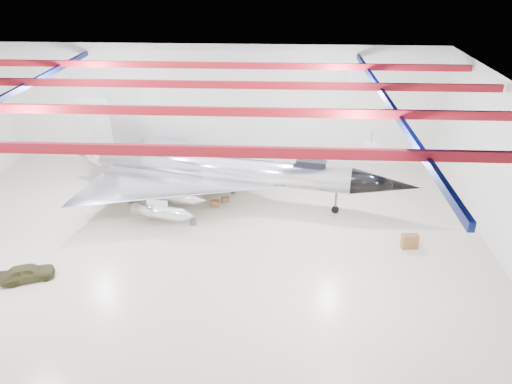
{
  "coord_description": "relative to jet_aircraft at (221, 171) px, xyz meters",
  "views": [
    {
      "loc": [
        5.5,
        -29.65,
        18.58
      ],
      "look_at": [
        3.81,
        2.0,
        3.01
      ],
      "focal_mm": 35.0,
      "sensor_mm": 36.0,
      "label": 1
    }
  ],
  "objects": [
    {
      "name": "desk",
      "position": [
        13.69,
        -6.56,
        -2.05
      ],
      "size": [
        1.16,
        0.67,
        1.02
      ],
      "primitive_type": "cube",
      "rotation": [
        0.0,
        0.0,
        0.11
      ],
      "color": "brown",
      "rests_on": "floor"
    },
    {
      "name": "toolbox_red",
      "position": [
        -4.42,
        0.43,
        -2.39
      ],
      "size": [
        0.56,
        0.5,
        0.33
      ],
      "primitive_type": "cube",
      "rotation": [
        0.0,
        0.0,
        0.28
      ],
      "color": "#A72910",
      "rests_on": "floor"
    },
    {
      "name": "ceiling",
      "position": [
        -0.77,
        -6.54,
        8.44
      ],
      "size": [
        40.0,
        40.0,
        0.0
      ],
      "primitive_type": "plane",
      "rotation": [
        3.14,
        0.0,
        0.0
      ],
      "color": "#0A0F38",
      "rests_on": "wall_back"
    },
    {
      "name": "parts_bin",
      "position": [
        -0.42,
        -1.08,
        -2.33
      ],
      "size": [
        0.67,
        0.54,
        0.47
      ],
      "primitive_type": "cube",
      "rotation": [
        0.0,
        0.0,
        0.01
      ],
      "color": "olive",
      "rests_on": "floor"
    },
    {
      "name": "jeep",
      "position": [
        -10.73,
        -11.56,
        -2.02
      ],
      "size": [
        3.4,
        2.39,
        1.07
      ],
      "primitive_type": "imported",
      "rotation": [
        0.0,
        0.0,
        1.97
      ],
      "color": "#393A1D",
      "rests_on": "floor"
    },
    {
      "name": "wall_right",
      "position": [
        19.23,
        -6.54,
        2.94
      ],
      "size": [
        0.0,
        30.0,
        30.0
      ],
      "primitive_type": "plane",
      "rotation": [
        1.57,
        0.0,
        -1.57
      ],
      "color": "silver",
      "rests_on": "floor"
    },
    {
      "name": "floor",
      "position": [
        -0.77,
        -6.54,
        -2.56
      ],
      "size": [
        40.0,
        40.0,
        0.0
      ],
      "primitive_type": "plane",
      "color": "beige",
      "rests_on": "ground"
    },
    {
      "name": "oil_barrel",
      "position": [
        0.35,
        -0.39,
        -2.35
      ],
      "size": [
        0.72,
        0.66,
        0.41
      ],
      "primitive_type": "cube",
      "rotation": [
        0.0,
        0.0,
        0.38
      ],
      "color": "olive",
      "rests_on": "floor"
    },
    {
      "name": "ceiling_structure",
      "position": [
        -0.77,
        -6.54,
        7.77
      ],
      "size": [
        39.5,
        29.5,
        1.08
      ],
      "color": "maroon",
      "rests_on": "ceiling"
    },
    {
      "name": "wall_back",
      "position": [
        -0.77,
        8.46,
        2.94
      ],
      "size": [
        40.0,
        0.0,
        40.0
      ],
      "primitive_type": "plane",
      "rotation": [
        1.57,
        0.0,
        0.0
      ],
      "color": "silver",
      "rests_on": "floor"
    },
    {
      "name": "crate_ply",
      "position": [
        -7.32,
        -0.81,
        -2.36
      ],
      "size": [
        0.71,
        0.65,
        0.4
      ],
      "primitive_type": "cube",
      "rotation": [
        0.0,
        0.0,
        0.41
      ],
      "color": "olive",
      "rests_on": "floor"
    },
    {
      "name": "jet_aircraft",
      "position": [
        0.0,
        0.0,
        0.0
      ],
      "size": [
        28.41,
        19.16,
        7.8
      ],
      "rotation": [
        0.0,
        0.0,
        -0.19
      ],
      "color": "silver",
      "rests_on": "floor"
    },
    {
      "name": "spares_box",
      "position": [
        0.81,
        1.29,
        -2.4
      ],
      "size": [
        0.4,
        0.4,
        0.32
      ],
      "primitive_type": "cylinder",
      "rotation": [
        0.0,
        0.0,
        -0.13
      ],
      "color": "#59595B",
      "rests_on": "floor"
    },
    {
      "name": "engine_drum",
      "position": [
        -1.65,
        -4.16,
        -2.37
      ],
      "size": [
        0.46,
        0.46,
        0.39
      ],
      "primitive_type": "cylinder",
      "rotation": [
        0.0,
        0.0,
        -0.07
      ],
      "color": "#59595B",
      "rests_on": "floor"
    },
    {
      "name": "crate_small",
      "position": [
        -5.71,
        2.43,
        -2.44
      ],
      "size": [
        0.41,
        0.37,
        0.24
      ],
      "primitive_type": "cube",
      "rotation": [
        0.0,
        0.0,
        0.31
      ],
      "color": "#59595B",
      "rests_on": "floor"
    }
  ]
}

